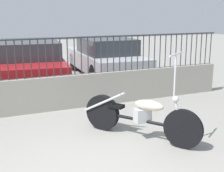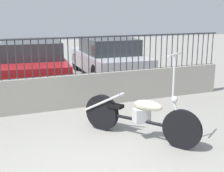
{
  "view_description": "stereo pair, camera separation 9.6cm",
  "coord_description": "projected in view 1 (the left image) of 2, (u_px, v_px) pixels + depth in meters",
  "views": [
    {
      "loc": [
        -1.35,
        -3.71,
        2.2
      ],
      "look_at": [
        1.1,
        1.95,
        0.7
      ],
      "focal_mm": 50.0,
      "sensor_mm": 36.0,
      "label": 1
    },
    {
      "loc": [
        -1.26,
        -3.74,
        2.2
      ],
      "look_at": [
        1.1,
        1.95,
        0.7
      ],
      "focal_mm": 50.0,
      "sensor_mm": 36.0,
      "label": 2
    }
  ],
  "objects": [
    {
      "name": "car_silver",
      "position": [
        105.0,
        57.0,
        10.65
      ],
      "size": [
        1.94,
        4.32,
        1.31
      ],
      "rotation": [
        0.0,
        0.0,
        1.52
      ],
      "color": "black",
      "rests_on": "ground_plane"
    },
    {
      "name": "motorcycle_black",
      "position": [
        134.0,
        115.0,
        5.49
      ],
      "size": [
        1.38,
        1.92,
        1.56
      ],
      "rotation": [
        0.0,
        0.0,
        -0.97
      ],
      "color": "black",
      "rests_on": "ground_plane"
    },
    {
      "name": "ground_plane",
      "position": [
        95.0,
        172.0,
        4.35
      ],
      "size": [
        40.0,
        40.0,
        0.0
      ],
      "primitive_type": "plane",
      "color": "gray"
    },
    {
      "name": "low_wall",
      "position": [
        48.0,
        94.0,
        6.94
      ],
      "size": [
        9.13,
        0.18,
        0.77
      ],
      "color": "#9E998E",
      "rests_on": "ground_plane"
    },
    {
      "name": "car_red",
      "position": [
        30.0,
        62.0,
        9.39
      ],
      "size": [
        2.33,
        4.66,
        1.34
      ],
      "rotation": [
        0.0,
        0.0,
        1.45
      ],
      "color": "black",
      "rests_on": "ground_plane"
    },
    {
      "name": "fence_railing",
      "position": [
        46.0,
        52.0,
        6.72
      ],
      "size": [
        9.13,
        0.04,
        0.86
      ],
      "color": "#2D2D33",
      "rests_on": "low_wall"
    }
  ]
}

